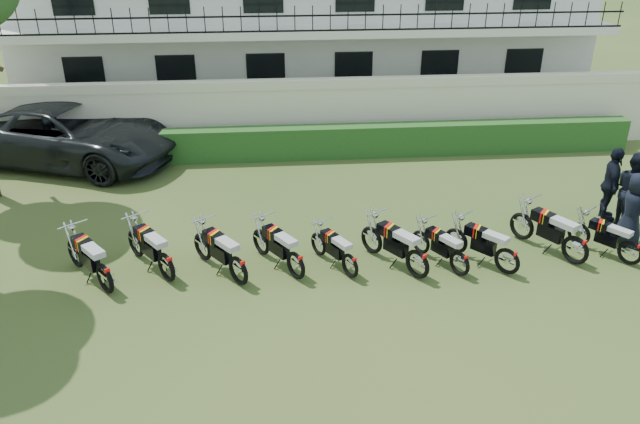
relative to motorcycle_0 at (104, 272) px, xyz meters
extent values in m
plane|color=#354E1F|center=(4.90, 0.13, -0.51)|extent=(100.00, 100.00, 0.00)
cube|color=beige|center=(4.90, 8.13, 0.49)|extent=(30.00, 0.30, 2.00)
cube|color=beige|center=(4.90, 8.13, 1.64)|extent=(30.00, 0.35, 0.30)
cube|color=#1B4418|center=(5.90, 7.33, -0.01)|extent=(18.00, 0.60, 1.00)
cube|color=white|center=(4.90, 14.13, 2.99)|extent=(20.00, 8.00, 7.00)
cube|color=white|center=(4.90, 9.43, 2.99)|extent=(20.00, 1.40, 0.25)
cube|color=black|center=(4.90, 8.78, 3.59)|extent=(20.00, 0.05, 0.05)
cube|color=black|center=(4.90, 8.78, 3.14)|extent=(20.00, 0.05, 0.05)
cube|color=black|center=(-2.60, 10.15, 1.09)|extent=(1.30, 0.12, 2.20)
cube|color=black|center=(0.40, 10.15, 1.09)|extent=(1.30, 0.12, 2.20)
cube|color=black|center=(3.40, 10.15, 1.09)|extent=(1.30, 0.12, 2.20)
cube|color=black|center=(6.40, 10.15, 1.09)|extent=(1.30, 0.12, 2.20)
cube|color=black|center=(9.40, 10.15, 1.09)|extent=(1.30, 0.12, 2.20)
cube|color=black|center=(12.40, 10.15, 1.09)|extent=(1.30, 0.12, 2.20)
torus|color=black|center=(0.43, -0.55, -0.19)|extent=(0.48, 0.57, 0.65)
torus|color=black|center=(-0.43, 0.55, -0.19)|extent=(0.48, 0.57, 0.65)
cube|color=black|center=(0.03, -0.04, -0.03)|extent=(0.52, 0.58, 0.32)
cube|color=black|center=(-0.12, 0.15, 0.26)|extent=(0.52, 0.55, 0.24)
cube|color=red|center=(-0.12, 0.15, 0.27)|extent=(0.23, 0.29, 0.25)
cube|color=yellow|center=(-0.08, 0.10, 0.27)|extent=(0.20, 0.27, 0.25)
cube|color=#B1B1B1|center=(0.21, -0.27, 0.30)|extent=(0.57, 0.62, 0.13)
cylinder|color=silver|center=(-0.33, 0.42, 0.58)|extent=(0.53, 0.42, 0.03)
torus|color=black|center=(1.59, -0.21, -0.20)|extent=(0.46, 0.58, 0.65)
torus|color=black|center=(0.77, 0.90, -0.20)|extent=(0.46, 0.58, 0.65)
cube|color=black|center=(1.21, 0.30, -0.04)|extent=(0.50, 0.58, 0.32)
cube|color=black|center=(1.06, 0.50, 0.25)|extent=(0.51, 0.55, 0.23)
cube|color=red|center=(1.06, 0.50, 0.26)|extent=(0.23, 0.29, 0.24)
cube|color=yellow|center=(1.10, 0.45, 0.26)|extent=(0.20, 0.27, 0.24)
cube|color=#B1B1B1|center=(1.38, 0.07, 0.29)|extent=(0.55, 0.62, 0.13)
cylinder|color=silver|center=(0.86, 0.77, 0.57)|extent=(0.53, 0.40, 0.03)
torus|color=black|center=(3.08, -0.47, -0.20)|extent=(0.46, 0.57, 0.64)
torus|color=black|center=(2.27, 0.63, -0.20)|extent=(0.46, 0.57, 0.64)
cube|color=black|center=(2.71, 0.04, -0.04)|extent=(0.50, 0.58, 0.31)
cube|color=black|center=(2.56, 0.23, 0.24)|extent=(0.50, 0.54, 0.23)
cube|color=red|center=(2.56, 0.23, 0.25)|extent=(0.23, 0.28, 0.24)
cube|color=yellow|center=(2.60, 0.18, 0.25)|extent=(0.20, 0.27, 0.24)
cube|color=#B1B1B1|center=(2.87, -0.19, 0.28)|extent=(0.55, 0.61, 0.13)
cylinder|color=silver|center=(2.36, 0.50, 0.56)|extent=(0.52, 0.40, 0.03)
torus|color=black|center=(4.23, -0.33, -0.21)|extent=(0.41, 0.56, 0.61)
torus|color=black|center=(3.51, 0.76, -0.21)|extent=(0.41, 0.56, 0.61)
cube|color=black|center=(3.90, 0.17, -0.06)|extent=(0.46, 0.56, 0.30)
cube|color=black|center=(3.77, 0.37, 0.21)|extent=(0.47, 0.52, 0.22)
cube|color=red|center=(3.77, 0.37, 0.22)|extent=(0.23, 0.27, 0.23)
cube|color=yellow|center=(3.80, 0.32, 0.22)|extent=(0.20, 0.25, 0.23)
cube|color=#B1B1B1|center=(4.05, -0.05, 0.25)|extent=(0.51, 0.60, 0.12)
cylinder|color=silver|center=(3.59, 0.64, 0.51)|extent=(0.52, 0.36, 0.03)
torus|color=black|center=(5.30, -0.33, -0.25)|extent=(0.34, 0.51, 0.54)
torus|color=black|center=(4.72, 0.67, -0.25)|extent=(0.34, 0.51, 0.54)
cube|color=black|center=(5.04, 0.13, -0.11)|extent=(0.38, 0.50, 0.27)
cube|color=black|center=(4.93, 0.30, 0.13)|extent=(0.40, 0.46, 0.20)
cube|color=red|center=(4.93, 0.30, 0.14)|extent=(0.21, 0.23, 0.20)
cube|color=yellow|center=(4.96, 0.26, 0.14)|extent=(0.19, 0.21, 0.20)
cube|color=#B1B1B1|center=(5.16, -0.08, 0.16)|extent=(0.43, 0.53, 0.11)
cylinder|color=silver|center=(4.79, 0.55, 0.39)|extent=(0.47, 0.29, 0.03)
torus|color=black|center=(6.81, -0.56, -0.20)|extent=(0.45, 0.59, 0.65)
torus|color=black|center=(6.03, 0.58, -0.20)|extent=(0.45, 0.59, 0.65)
cube|color=black|center=(6.45, -0.03, -0.04)|extent=(0.49, 0.59, 0.32)
cube|color=black|center=(6.31, 0.17, 0.25)|extent=(0.50, 0.55, 0.23)
cube|color=red|center=(6.31, 0.17, 0.26)|extent=(0.24, 0.28, 0.24)
cube|color=yellow|center=(6.35, 0.12, 0.26)|extent=(0.21, 0.26, 0.24)
cube|color=#B1B1B1|center=(6.61, -0.27, 0.29)|extent=(0.54, 0.63, 0.13)
cylinder|color=silver|center=(6.12, 0.45, 0.57)|extent=(0.54, 0.39, 0.03)
torus|color=black|center=(7.64, -0.46, -0.24)|extent=(0.35, 0.51, 0.55)
torus|color=black|center=(7.04, 0.55, -0.24)|extent=(0.35, 0.51, 0.55)
cube|color=black|center=(7.37, 0.01, -0.11)|extent=(0.39, 0.51, 0.27)
cube|color=black|center=(7.26, 0.18, 0.14)|extent=(0.41, 0.47, 0.20)
cube|color=red|center=(7.26, 0.18, 0.14)|extent=(0.21, 0.23, 0.21)
cube|color=yellow|center=(7.29, 0.14, 0.14)|extent=(0.19, 0.22, 0.21)
cube|color=#B1B1B1|center=(7.49, -0.20, 0.17)|extent=(0.44, 0.54, 0.11)
cylinder|color=silver|center=(7.11, 0.43, 0.41)|extent=(0.48, 0.30, 0.03)
torus|color=black|center=(8.77, -0.49, -0.22)|extent=(0.46, 0.52, 0.60)
torus|color=black|center=(7.95, 0.50, -0.22)|extent=(0.46, 0.52, 0.60)
cube|color=black|center=(8.39, -0.03, -0.07)|extent=(0.49, 0.53, 0.30)
cube|color=black|center=(8.25, 0.14, 0.20)|extent=(0.48, 0.51, 0.22)
cube|color=red|center=(8.25, 0.14, 0.21)|extent=(0.20, 0.27, 0.23)
cube|color=yellow|center=(8.28, 0.10, 0.21)|extent=(0.18, 0.26, 0.23)
cube|color=#B1B1B1|center=(8.56, -0.24, 0.24)|extent=(0.53, 0.57, 0.12)
cylinder|color=silver|center=(8.04, 0.38, 0.49)|extent=(0.47, 0.40, 0.03)
torus|color=black|center=(10.36, -0.31, -0.19)|extent=(0.43, 0.62, 0.66)
torus|color=black|center=(9.62, 0.89, -0.19)|extent=(0.43, 0.62, 0.66)
cube|color=black|center=(10.02, 0.24, -0.03)|extent=(0.48, 0.61, 0.33)
cube|color=black|center=(9.89, 0.46, 0.27)|extent=(0.50, 0.56, 0.24)
cube|color=red|center=(9.89, 0.46, 0.28)|extent=(0.25, 0.28, 0.25)
cube|color=yellow|center=(9.92, 0.40, 0.28)|extent=(0.23, 0.26, 0.25)
cube|color=#B1B1B1|center=(10.17, -0.01, 0.31)|extent=(0.53, 0.65, 0.13)
cylinder|color=silver|center=(9.71, 0.75, 0.59)|extent=(0.57, 0.37, 0.03)
torus|color=black|center=(10.84, 0.64, -0.24)|extent=(0.40, 0.50, 0.56)
cube|color=black|center=(11.21, 0.13, -0.10)|extent=(0.43, 0.50, 0.27)
cube|color=black|center=(11.09, 0.29, 0.14)|extent=(0.43, 0.47, 0.20)
cube|color=red|center=(11.09, 0.29, 0.15)|extent=(0.20, 0.25, 0.21)
cube|color=yellow|center=(11.12, 0.25, 0.15)|extent=(0.17, 0.23, 0.21)
cylinder|color=silver|center=(10.92, 0.53, 0.41)|extent=(0.46, 0.35, 0.03)
imported|color=black|center=(-2.63, 7.49, 0.40)|extent=(7.21, 5.05, 1.83)
imported|color=black|center=(11.66, 1.08, 0.38)|extent=(0.60, 0.89, 1.78)
imported|color=black|center=(12.11, 1.95, 0.45)|extent=(0.79, 0.98, 1.92)
imported|color=black|center=(11.79, 2.38, 0.43)|extent=(0.81, 1.20, 1.90)
camera|label=1|loc=(3.40, -11.05, 6.58)|focal=35.00mm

